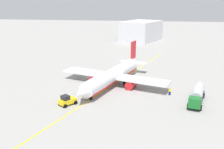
{
  "coord_description": "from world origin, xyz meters",
  "views": [
    {
      "loc": [
        60.87,
        9.06,
        21.42
      ],
      "look_at": [
        0.0,
        0.0,
        3.0
      ],
      "focal_mm": 40.62,
      "sensor_mm": 36.0,
      "label": 1
    }
  ],
  "objects_px": {
    "safety_cone_nose": "(70,100)",
    "refueling_worker": "(170,92)",
    "fuel_tanker": "(197,95)",
    "safety_cone_wingtip": "(62,103)",
    "airplane": "(113,76)",
    "pushback_tug": "(67,100)"
  },
  "relations": [
    {
      "from": "safety_cone_nose",
      "to": "refueling_worker",
      "type": "bearing_deg",
      "value": 107.78
    },
    {
      "from": "refueling_worker",
      "to": "safety_cone_nose",
      "type": "height_order",
      "value": "refueling_worker"
    },
    {
      "from": "fuel_tanker",
      "to": "refueling_worker",
      "type": "bearing_deg",
      "value": -122.3
    },
    {
      "from": "fuel_tanker",
      "to": "safety_cone_wingtip",
      "type": "relative_size",
      "value": 18.21
    },
    {
      "from": "safety_cone_wingtip",
      "to": "safety_cone_nose",
      "type": "bearing_deg",
      "value": 150.26
    },
    {
      "from": "airplane",
      "to": "refueling_worker",
      "type": "height_order",
      "value": "airplane"
    },
    {
      "from": "pushback_tug",
      "to": "safety_cone_nose",
      "type": "relative_size",
      "value": 7.33
    },
    {
      "from": "pushback_tug",
      "to": "refueling_worker",
      "type": "distance_m",
      "value": 23.5
    },
    {
      "from": "refueling_worker",
      "to": "safety_cone_nose",
      "type": "relative_size",
      "value": 3.06
    },
    {
      "from": "airplane",
      "to": "refueling_worker",
      "type": "distance_m",
      "value": 15.01
    },
    {
      "from": "airplane",
      "to": "safety_cone_nose",
      "type": "distance_m",
      "value": 14.41
    },
    {
      "from": "airplane",
      "to": "refueling_worker",
      "type": "relative_size",
      "value": 18.84
    },
    {
      "from": "airplane",
      "to": "safety_cone_wingtip",
      "type": "distance_m",
      "value": 16.89
    },
    {
      "from": "refueling_worker",
      "to": "safety_cone_wingtip",
      "type": "xyz_separation_m",
      "value": [
        9.13,
        -22.91,
        -0.51
      ]
    },
    {
      "from": "fuel_tanker",
      "to": "refueling_worker",
      "type": "relative_size",
      "value": 6.71
    },
    {
      "from": "pushback_tug",
      "to": "safety_cone_wingtip",
      "type": "distance_m",
      "value": 1.4
    },
    {
      "from": "fuel_tanker",
      "to": "pushback_tug",
      "type": "bearing_deg",
      "value": -78.46
    },
    {
      "from": "airplane",
      "to": "pushback_tug",
      "type": "relative_size",
      "value": 7.86
    },
    {
      "from": "airplane",
      "to": "safety_cone_wingtip",
      "type": "height_order",
      "value": "airplane"
    },
    {
      "from": "pushback_tug",
      "to": "refueling_worker",
      "type": "bearing_deg",
      "value": 112.51
    },
    {
      "from": "fuel_tanker",
      "to": "pushback_tug",
      "type": "xyz_separation_m",
      "value": [
        5.55,
        -27.17,
        -0.73
      ]
    },
    {
      "from": "safety_cone_nose",
      "to": "airplane",
      "type": "bearing_deg",
      "value": 147.51
    }
  ]
}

